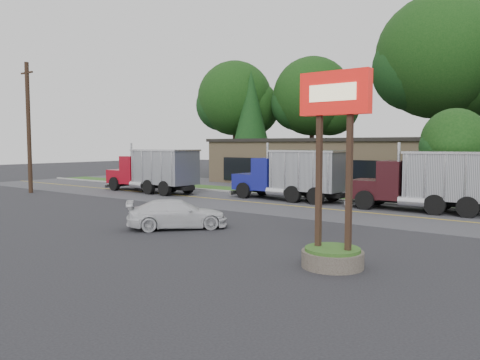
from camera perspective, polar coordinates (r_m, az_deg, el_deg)
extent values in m
plane|color=#2D2D32|center=(23.13, -10.05, -5.06)|extent=(140.00, 140.00, 0.00)
cube|color=#505055|center=(29.91, 2.71, -2.86)|extent=(60.00, 8.00, 0.02)
cube|color=gold|center=(29.91, 2.71, -2.86)|extent=(60.00, 0.12, 0.01)
cube|color=#9E9E99|center=(33.44, 6.78, -2.11)|extent=(60.00, 0.30, 0.12)
cube|color=#3B5F20|center=(34.99, 8.27, -1.84)|extent=(60.00, 3.40, 0.03)
cube|color=#505055|center=(39.43, 11.78, -1.19)|extent=(60.00, 7.00, 0.02)
cube|color=tan|center=(44.07, 17.52, 1.89)|extent=(32.00, 12.00, 4.00)
cylinder|color=#382619|center=(39.63, -24.36, 5.78)|extent=(0.32, 0.32, 10.00)
cube|color=#382619|center=(39.98, -24.56, 11.81)|extent=(1.60, 0.12, 0.12)
cylinder|color=#6B6054|center=(14.84, 11.21, -9.43)|extent=(1.90, 1.90, 0.50)
cylinder|color=#3B5F20|center=(14.77, 11.22, -8.30)|extent=(1.70, 1.70, 0.10)
cube|color=#332116|center=(14.69, 9.59, -0.25)|extent=(0.16, 0.16, 5.00)
cube|color=#332116|center=(14.26, 13.15, -0.44)|extent=(0.16, 0.16, 5.00)
cube|color=red|center=(14.50, 11.51, 10.35)|extent=(2.20, 0.35, 1.30)
cube|color=beige|center=(14.33, 11.17, 10.43)|extent=(1.50, 0.04, 0.50)
cube|color=beige|center=(14.67, 11.83, 10.27)|extent=(1.50, 0.04, 0.50)
cylinder|color=#382619|center=(60.06, -0.63, 3.26)|extent=(0.56, 0.56, 5.16)
sphere|color=black|center=(60.33, -0.64, 9.92)|extent=(9.43, 9.43, 9.43)
sphere|color=black|center=(60.12, 1.41, 8.81)|extent=(7.07, 7.07, 7.07)
sphere|color=black|center=(60.48, -2.27, 9.06)|extent=(6.48, 6.48, 6.48)
cylinder|color=#382619|center=(56.27, 8.72, 3.08)|extent=(0.56, 0.56, 5.06)
sphere|color=black|center=(56.54, 8.80, 10.06)|extent=(9.25, 9.25, 9.25)
sphere|color=black|center=(56.67, 10.91, 8.84)|extent=(6.94, 6.94, 6.94)
sphere|color=black|center=(56.41, 7.06, 9.20)|extent=(6.36, 6.36, 6.36)
cylinder|color=#382619|center=(51.11, 22.70, 3.57)|extent=(0.56, 0.56, 6.68)
sphere|color=black|center=(51.83, 23.01, 13.64)|extent=(12.22, 12.22, 12.22)
sphere|color=black|center=(52.56, 25.84, 11.73)|extent=(9.16, 9.16, 9.16)
sphere|color=black|center=(51.07, 20.52, 12.55)|extent=(8.40, 8.40, 8.40)
cylinder|color=#382619|center=(56.15, 1.35, 1.05)|extent=(0.44, 0.44, 1.00)
cone|color=black|center=(56.14, 1.36, 7.57)|extent=(5.50, 5.50, 11.25)
cylinder|color=#382619|center=(31.35, 24.52, -0.95)|extent=(0.56, 0.56, 2.14)
sphere|color=black|center=(31.23, 24.69, 4.38)|extent=(3.92, 3.92, 3.92)
sphere|color=black|center=(31.56, 26.16, 3.44)|extent=(2.94, 2.94, 2.94)
sphere|color=black|center=(31.01, 23.41, 3.74)|extent=(2.70, 2.70, 2.70)
cube|color=black|center=(37.09, -10.55, -0.63)|extent=(8.34, 1.42, 0.28)
cube|color=maroon|center=(39.90, -13.86, 0.46)|extent=(2.10, 2.40, 1.10)
cube|color=maroon|center=(38.56, -12.45, 1.24)|extent=(1.57, 2.47, 2.20)
cube|color=black|center=(39.05, -13.03, 1.86)|extent=(0.17, 2.10, 0.90)
cube|color=silver|center=(35.89, -9.12, 1.54)|extent=(5.09, 2.75, 2.50)
cube|color=silver|center=(35.85, -9.15, 3.62)|extent=(5.24, 2.91, 0.12)
cylinder|color=black|center=(40.48, -12.38, -0.24)|extent=(1.12, 0.41, 1.10)
cylinder|color=black|center=(39.13, -15.05, -0.45)|extent=(1.12, 0.41, 1.10)
cylinder|color=black|center=(36.48, -7.36, -0.68)|extent=(1.12, 0.41, 1.10)
cylinder|color=black|center=(34.98, -10.13, -0.93)|extent=(1.12, 0.41, 1.10)
cube|color=black|center=(31.59, 6.27, -1.45)|extent=(7.68, 1.15, 0.28)
cube|color=navy|center=(33.41, 1.42, -0.16)|extent=(1.88, 2.33, 1.10)
cube|color=navy|center=(32.49, 3.54, 0.76)|extent=(1.38, 2.43, 2.20)
cube|color=black|center=(32.81, 2.71, 1.50)|extent=(0.10, 2.10, 0.90)
cube|color=silver|center=(30.79, 8.40, 1.08)|extent=(4.63, 2.59, 2.50)
cube|color=silver|center=(30.74, 8.43, 3.50)|extent=(4.78, 2.74, 0.12)
cylinder|color=black|center=(34.29, 2.80, -0.97)|extent=(1.11, 0.37, 1.10)
cylinder|color=black|center=(32.45, 0.44, -1.27)|extent=(1.11, 0.37, 1.10)
cylinder|color=black|center=(31.75, 9.92, -1.46)|extent=(1.11, 0.37, 1.10)
cylinder|color=black|center=(29.75, 7.82, -1.83)|extent=(1.11, 0.37, 1.10)
cube|color=black|center=(28.11, 21.55, -2.46)|extent=(7.33, 1.37, 0.28)
cube|color=black|center=(28.90, 15.44, -1.03)|extent=(1.86, 2.39, 1.10)
cube|color=black|center=(28.43, 18.19, 0.03)|extent=(1.39, 2.46, 2.20)
cube|color=black|center=(28.56, 17.14, 0.88)|extent=(0.17, 2.10, 0.90)
cube|color=silver|center=(27.73, 24.19, 0.38)|extent=(4.48, 2.72, 2.50)
cube|color=silver|center=(27.68, 24.27, 3.07)|extent=(4.64, 2.88, 0.12)
cylinder|color=black|center=(30.00, 16.41, -1.91)|extent=(1.12, 0.41, 1.10)
cylinder|color=black|center=(27.83, 14.96, -2.36)|extent=(1.12, 0.41, 1.10)
cylinder|color=black|center=(28.94, 25.11, -2.38)|extent=(1.12, 0.41, 1.10)
cylinder|color=black|center=(26.68, 24.33, -2.89)|extent=(1.12, 0.41, 1.10)
imported|color=silver|center=(21.20, -7.64, -4.12)|extent=(4.31, 4.55, 1.29)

